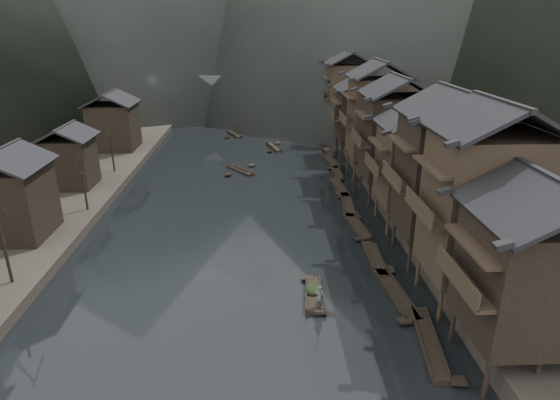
{
  "coord_description": "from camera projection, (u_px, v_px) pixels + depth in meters",
  "views": [
    {
      "loc": [
        2.08,
        -30.24,
        19.42
      ],
      "look_at": [
        3.93,
        14.06,
        2.5
      ],
      "focal_mm": 30.0,
      "sensor_mm": 36.0,
      "label": 1
    }
  ],
  "objects": [
    {
      "name": "stone_bridge",
      "position": [
        251.0,
        93.0,
        100.46
      ],
      "size": [
        40.0,
        6.0,
        9.0
      ],
      "color": "#4C4C4F",
      "rests_on": "ground"
    },
    {
      "name": "moored_sampans",
      "position": [
        348.0,
        197.0,
        54.73
      ],
      "size": [
        3.02,
        60.8,
        0.47
      ],
      "color": "black",
      "rests_on": "water"
    },
    {
      "name": "bare_trees",
      "position": [
        48.0,
        181.0,
        41.69
      ],
      "size": [
        3.65,
        43.8,
        7.3
      ],
      "color": "black",
      "rests_on": "left_bank"
    },
    {
      "name": "cargo_heap",
      "position": [
        313.0,
        286.0,
        35.3
      ],
      "size": [
        1.18,
        1.54,
        0.71
      ],
      "primitive_type": "ellipsoid",
      "color": "black",
      "rests_on": "hero_sampan"
    },
    {
      "name": "left_houses",
      "position": [
        55.0,
        157.0,
        51.03
      ],
      "size": [
        8.1,
        53.2,
        8.73
      ],
      "color": "black",
      "rests_on": "left_bank"
    },
    {
      "name": "bamboo_pole",
      "position": [
        323.0,
        260.0,
        32.19
      ],
      "size": [
        1.01,
        1.97,
        3.51
      ],
      "primitive_type": "cylinder",
      "rotation": [
        0.55,
        0.0,
        -0.46
      ],
      "color": "#8C7A51",
      "rests_on": "boatman"
    },
    {
      "name": "boatman",
      "position": [
        319.0,
        294.0,
        33.14
      ],
      "size": [
        0.71,
        0.49,
        1.86
      ],
      "primitive_type": "imported",
      "rotation": [
        0.0,
        0.0,
        3.07
      ],
      "color": "#57575A",
      "rests_on": "hero_sampan"
    },
    {
      "name": "left_bank",
      "position": [
        17.0,
        155.0,
        70.83
      ],
      "size": [
        40.0,
        200.0,
        1.2
      ],
      "primitive_type": "cube",
      "color": "#2D2823",
      "rests_on": "ground"
    },
    {
      "name": "water",
      "position": [
        236.0,
        299.0,
        35.07
      ],
      "size": [
        300.0,
        300.0,
        0.0
      ],
      "primitive_type": "plane",
      "color": "black",
      "rests_on": "ground"
    },
    {
      "name": "midriver_boats",
      "position": [
        255.0,
        140.0,
        81.43
      ],
      "size": [
        9.83,
        43.55,
        0.45
      ],
      "color": "black",
      "rests_on": "water"
    },
    {
      "name": "right_bank",
      "position": [
        470.0,
        148.0,
        73.45
      ],
      "size": [
        40.0,
        200.0,
        1.8
      ],
      "primitive_type": "cube",
      "color": "#2D2823",
      "rests_on": "ground"
    },
    {
      "name": "hero_sampan",
      "position": [
        313.0,
        294.0,
        35.28
      ],
      "size": [
        1.61,
        5.4,
        0.44
      ],
      "color": "black",
      "rests_on": "water"
    },
    {
      "name": "stilt_houses",
      "position": [
        400.0,
        126.0,
        50.82
      ],
      "size": [
        9.0,
        67.6,
        15.19
      ],
      "color": "black",
      "rests_on": "ground"
    }
  ]
}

